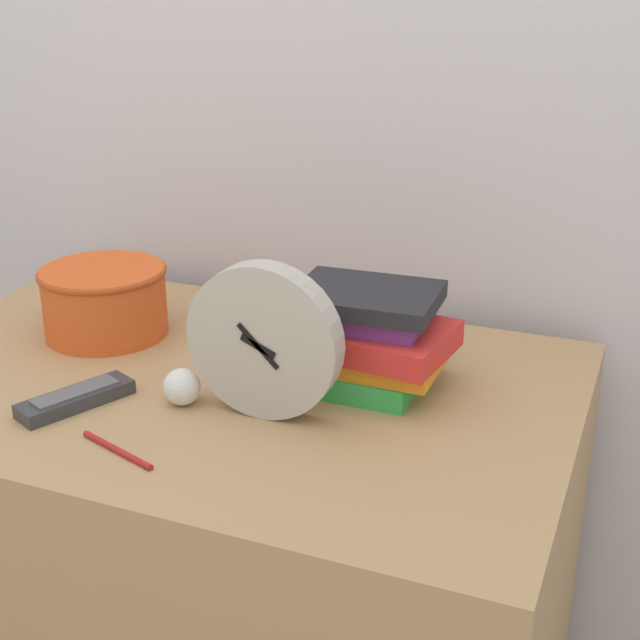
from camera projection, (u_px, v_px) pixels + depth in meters
wall_back at (320, 48)px, 1.52m from camera, size 6.00×0.04×2.40m
desk at (225, 586)px, 1.46m from camera, size 1.05×0.69×0.76m
desk_clock at (264, 341)px, 1.17m from camera, size 0.21×0.04×0.21m
book_stack at (368, 337)px, 1.27m from camera, size 0.23×0.18×0.15m
basket at (105, 298)px, 1.46m from camera, size 0.21×0.21×0.11m
tv_remote at (76, 398)px, 1.23m from camera, size 0.11×0.17×0.02m
crumpled_paper_ball at (182, 387)px, 1.23m from camera, size 0.05×0.05×0.05m
pen at (117, 450)px, 1.12m from camera, size 0.13×0.05×0.01m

